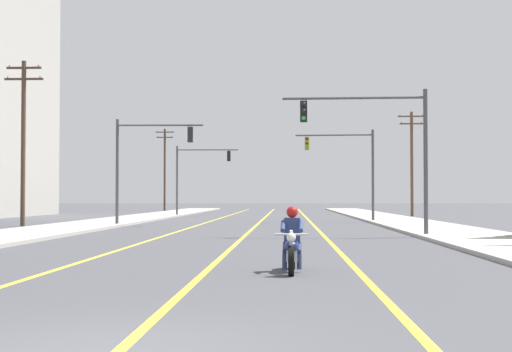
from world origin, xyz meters
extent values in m
plane|color=#47474C|center=(0.00, 0.00, 0.00)|extent=(400.00, 400.00, 0.00)
cube|color=yellow|center=(0.16, 45.00, 0.00)|extent=(0.16, 100.00, 0.01)
cube|color=yellow|center=(-3.31, 45.00, 0.00)|extent=(0.16, 100.00, 0.01)
cube|color=yellow|center=(3.56, 45.00, 0.00)|extent=(0.16, 100.00, 0.01)
cube|color=#ADA89E|center=(9.52, 40.00, 0.07)|extent=(4.40, 110.00, 0.14)
cube|color=#ADA89E|center=(-9.52, 40.00, 0.07)|extent=(4.40, 110.00, 0.14)
cylinder|color=black|center=(2.06, 7.67, 0.32)|extent=(0.14, 0.64, 0.64)
cylinder|color=black|center=(2.10, 9.21, 0.32)|extent=(0.14, 0.64, 0.64)
cylinder|color=silver|center=(2.06, 7.77, 0.64)|extent=(0.08, 0.33, 0.68)
sphere|color=white|center=(2.06, 7.62, 0.82)|extent=(0.20, 0.20, 0.20)
cylinder|color=silver|center=(2.07, 7.82, 0.87)|extent=(0.70, 0.06, 0.04)
ellipsoid|color=navy|center=(2.08, 8.32, 0.60)|extent=(0.33, 0.57, 0.28)
cube|color=silver|center=(2.08, 8.44, 0.37)|extent=(0.25, 0.45, 0.24)
cube|color=black|center=(2.09, 8.76, 0.54)|extent=(0.29, 0.53, 0.12)
cube|color=navy|center=(2.10, 9.16, 0.62)|extent=(0.21, 0.37, 0.08)
cylinder|color=silver|center=(1.95, 8.84, 0.30)|extent=(0.09, 0.55, 0.08)
cube|color=navy|center=(2.09, 8.72, 0.92)|extent=(0.37, 0.25, 0.56)
sphere|color=#B21919|center=(2.09, 8.70, 1.33)|extent=(0.26, 0.26, 0.26)
cylinder|color=navy|center=(2.23, 8.58, 0.54)|extent=(0.15, 0.44, 0.30)
cylinder|color=navy|center=(2.24, 8.40, 0.24)|extent=(0.11, 0.16, 0.35)
cylinder|color=navy|center=(2.28, 8.45, 1.02)|extent=(0.11, 0.53, 0.27)
cylinder|color=navy|center=(1.95, 8.58, 0.54)|extent=(0.15, 0.44, 0.30)
cylinder|color=navy|center=(1.92, 8.40, 0.24)|extent=(0.11, 0.16, 0.35)
cylinder|color=navy|center=(1.88, 8.47, 1.02)|extent=(0.11, 0.53, 0.27)
cylinder|color=#47474C|center=(7.78, 23.08, 3.10)|extent=(0.18, 0.18, 6.20)
cylinder|color=#47474C|center=(4.78, 23.17, 5.85)|extent=(5.99, 0.28, 0.11)
cube|color=black|center=(2.69, 23.23, 5.30)|extent=(0.31, 0.25, 0.90)
sphere|color=black|center=(2.68, 23.07, 5.60)|extent=(0.18, 0.18, 0.18)
sphere|color=black|center=(2.68, 23.07, 5.30)|extent=(0.18, 0.18, 0.18)
sphere|color=green|center=(2.68, 23.07, 5.00)|extent=(0.18, 0.18, 0.18)
cylinder|color=#47474C|center=(-7.86, 34.41, 3.10)|extent=(0.18, 0.18, 6.20)
cylinder|color=#47474C|center=(-5.37, 34.46, 5.85)|extent=(5.00, 0.21, 0.11)
cube|color=black|center=(-3.62, 34.49, 5.30)|extent=(0.30, 0.25, 0.90)
sphere|color=black|center=(-3.62, 34.65, 5.60)|extent=(0.18, 0.18, 0.18)
sphere|color=black|center=(-3.62, 34.65, 5.30)|extent=(0.18, 0.18, 0.18)
sphere|color=green|center=(-3.62, 34.65, 5.00)|extent=(0.18, 0.18, 0.18)
cylinder|color=#47474C|center=(7.73, 41.56, 3.10)|extent=(0.18, 0.18, 6.20)
cylinder|color=#47474C|center=(5.14, 41.70, 5.85)|extent=(5.17, 0.40, 0.11)
cube|color=#B79319|center=(3.34, 41.80, 5.30)|extent=(0.31, 0.26, 0.90)
sphere|color=black|center=(3.33, 41.65, 5.60)|extent=(0.18, 0.18, 0.18)
sphere|color=black|center=(3.33, 41.65, 5.30)|extent=(0.18, 0.18, 0.18)
sphere|color=green|center=(3.33, 41.65, 5.00)|extent=(0.18, 0.18, 0.18)
cylinder|color=#47474C|center=(-7.69, 56.59, 3.10)|extent=(0.18, 0.18, 6.20)
cylinder|color=#47474C|center=(-5.01, 56.65, 5.85)|extent=(5.37, 0.23, 0.11)
cube|color=black|center=(-3.13, 56.69, 5.30)|extent=(0.31, 0.25, 0.90)
sphere|color=black|center=(-3.13, 56.85, 5.60)|extent=(0.18, 0.18, 0.18)
sphere|color=black|center=(-3.13, 56.85, 5.30)|extent=(0.18, 0.18, 0.18)
sphere|color=green|center=(-3.13, 56.85, 5.00)|extent=(0.18, 0.18, 0.18)
cylinder|color=#4C3828|center=(-13.23, 33.89, 4.78)|extent=(0.26, 0.26, 9.56)
cube|color=#4C3828|center=(-13.23, 33.89, 9.16)|extent=(2.03, 0.12, 0.12)
cylinder|color=slate|center=(-14.08, 33.89, 9.26)|extent=(0.08, 0.08, 0.12)
cylinder|color=slate|center=(-12.37, 33.89, 9.26)|extent=(0.08, 0.08, 0.12)
cube|color=#4C3828|center=(-13.23, 33.89, 8.51)|extent=(2.26, 0.12, 0.12)
cylinder|color=slate|center=(-14.18, 33.89, 8.61)|extent=(0.08, 0.08, 0.12)
cylinder|color=slate|center=(-12.28, 33.89, 8.61)|extent=(0.08, 0.08, 0.12)
cylinder|color=brown|center=(12.92, 57.02, 4.58)|extent=(0.26, 0.26, 9.17)
cube|color=brown|center=(12.92, 57.02, 8.77)|extent=(2.37, 0.12, 0.12)
cylinder|color=slate|center=(11.92, 57.02, 8.87)|extent=(0.08, 0.08, 0.12)
cylinder|color=slate|center=(13.91, 57.02, 8.87)|extent=(0.08, 0.08, 0.12)
cube|color=brown|center=(12.92, 57.02, 8.12)|extent=(2.08, 0.12, 0.12)
cylinder|color=slate|center=(12.04, 57.02, 8.22)|extent=(0.08, 0.08, 0.12)
cylinder|color=slate|center=(13.79, 57.02, 8.22)|extent=(0.08, 0.08, 0.12)
cylinder|color=#4C3828|center=(-13.07, 82.29, 5.06)|extent=(0.26, 0.26, 10.12)
cube|color=#4C3828|center=(-13.07, 82.29, 9.72)|extent=(2.25, 0.12, 0.12)
cylinder|color=slate|center=(-14.02, 82.29, 9.82)|extent=(0.08, 0.08, 0.12)
cylinder|color=slate|center=(-12.13, 82.29, 9.82)|extent=(0.08, 0.08, 0.12)
cube|color=#4C3828|center=(-13.07, 82.29, 9.07)|extent=(2.05, 0.12, 0.12)
cylinder|color=slate|center=(-13.93, 82.29, 9.17)|extent=(0.08, 0.08, 0.12)
cylinder|color=slate|center=(-12.21, 82.29, 9.17)|extent=(0.08, 0.08, 0.12)
camera|label=1|loc=(1.97, -7.95, 1.66)|focal=51.78mm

